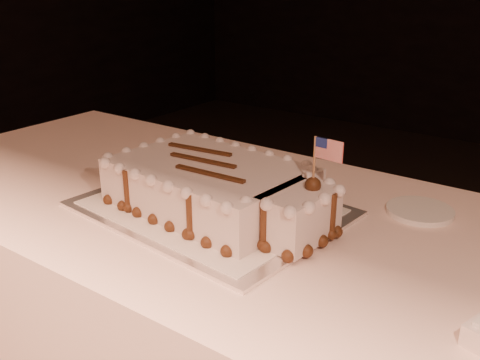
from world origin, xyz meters
The scene contains 4 objects.
cake_board centered at (-0.29, 0.56, 0.75)m, with size 0.54×0.40×0.01m, color silver.
doily centered at (-0.29, 0.56, 0.76)m, with size 0.48×0.37×0.00m, color silver.
sheet_cake centered at (-0.26, 0.55, 0.81)m, with size 0.52×0.33×0.20m.
side_plate centered at (0.09, 0.81, 0.76)m, with size 0.14×0.14×0.01m, color white.
Camera 1 is at (0.38, -0.26, 1.23)m, focal length 40.00 mm.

